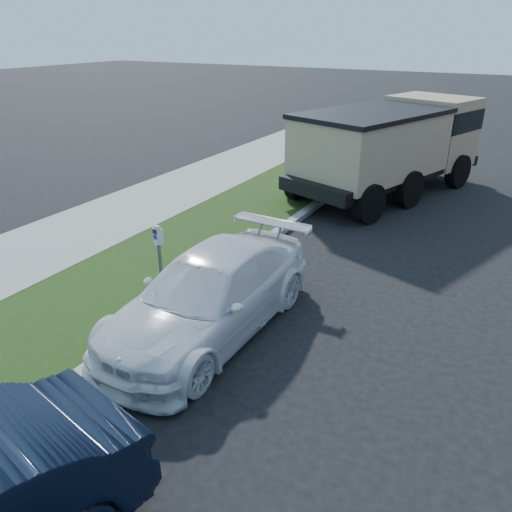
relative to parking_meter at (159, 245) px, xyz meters
The scene contains 5 objects.
ground 3.33m from the parking_meter, ahead, with size 120.00×120.00×0.00m, color black.
streetside 3.20m from the parking_meter, 144.82° to the left, with size 6.12×50.00×0.15m.
parking_meter is the anchor object (origin of this frame).
white_wagon 1.60m from the parking_meter, 18.40° to the right, with size 1.96×4.83×1.40m, color silver.
dump_truck 9.44m from the parking_meter, 77.98° to the left, with size 4.76×7.63×2.81m.
Camera 1 is at (2.72, -6.43, 4.89)m, focal length 35.00 mm.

